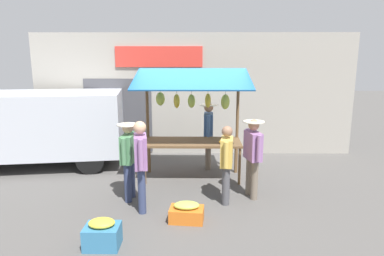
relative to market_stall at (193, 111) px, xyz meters
name	(u,v)px	position (x,y,z in m)	size (l,w,h in m)	color
ground_plane	(192,178)	(0.02, 0.05, -1.56)	(40.00, 40.00, 0.00)	#514F4C
street_backdrop	(191,94)	(0.07, -2.15, 0.14)	(9.00, 0.30, 3.40)	#9E998E
market_stall	(193,111)	(0.00, 0.00, 0.00)	(2.50, 1.46, 2.50)	brown
vendor_with_sunhat	(208,130)	(-0.37, -0.70, -0.59)	(0.43, 0.70, 1.65)	#726656
shopper_with_shopping_bag	(227,160)	(-0.65, 1.37, -0.71)	(0.28, 0.66, 1.51)	#4C4C51
shopper_in_grey_tee	(141,159)	(0.92, 1.74, -0.59)	(0.31, 0.70, 1.67)	navy
shopper_in_striped_shirt	(253,152)	(-1.19, 1.11, -0.63)	(0.41, 0.67, 1.58)	#726656
shopper_with_ponytail	(129,155)	(1.23, 1.26, -0.66)	(0.40, 0.67, 1.55)	navy
parked_van	(26,123)	(4.22, -0.82, -0.44)	(4.62, 2.48, 1.88)	silver
produce_crate_near	(102,234)	(1.31, 3.01, -1.36)	(0.52, 0.40, 0.45)	teal
produce_crate_side	(187,212)	(0.09, 2.17, -1.40)	(0.61, 0.42, 0.35)	#D1661E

